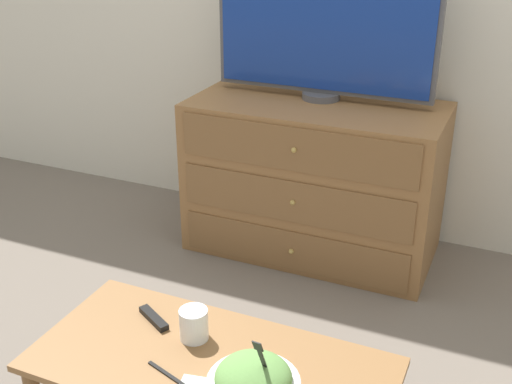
{
  "coord_description": "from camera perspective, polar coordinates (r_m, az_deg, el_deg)",
  "views": [
    {
      "loc": [
        0.79,
        -3.0,
        1.59
      ],
      "look_at": [
        0.09,
        -1.41,
        0.79
      ],
      "focal_mm": 45.0,
      "sensor_mm": 36.0,
      "label": 1
    }
  ],
  "objects": [
    {
      "name": "tv",
      "position": [
        2.96,
        6.11,
        14.6
      ],
      "size": [
        1.03,
        0.18,
        0.67
      ],
      "color": "#515156",
      "rests_on": "dresser"
    },
    {
      "name": "remote_control",
      "position": [
        1.96,
        -9.08,
        -11.01
      ],
      "size": [
        0.13,
        0.09,
        0.02
      ],
      "color": "black",
      "rests_on": "coffee_table"
    },
    {
      "name": "drink_cup",
      "position": [
        1.86,
        -5.54,
        -11.77
      ],
      "size": [
        0.08,
        0.08,
        0.09
      ],
      "color": "white",
      "rests_on": "coffee_table"
    },
    {
      "name": "takeout_bowl",
      "position": [
        1.68,
        -0.24,
        -16.45
      ],
      "size": [
        0.24,
        0.24,
        0.2
      ],
      "color": "silver",
      "rests_on": "coffee_table"
    },
    {
      "name": "ground_plane",
      "position": [
        3.49,
        7.91,
        -2.72
      ],
      "size": [
        12.0,
        12.0,
        0.0
      ],
      "primitive_type": "plane",
      "color": "#70665B"
    },
    {
      "name": "coffee_table",
      "position": [
        1.84,
        -4.02,
        -16.48
      ],
      "size": [
        0.99,
        0.47,
        0.45
      ],
      "color": "olive",
      "rests_on": "ground_plane"
    },
    {
      "name": "knife",
      "position": [
        1.76,
        -7.6,
        -15.94
      ],
      "size": [
        0.17,
        0.06,
        0.01
      ],
      "color": "black",
      "rests_on": "coffee_table"
    },
    {
      "name": "dresser",
      "position": [
        3.08,
        5.18,
        1.2
      ],
      "size": [
        1.16,
        0.59,
        0.74
      ],
      "color": "olive",
      "rests_on": "ground_plane"
    }
  ]
}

